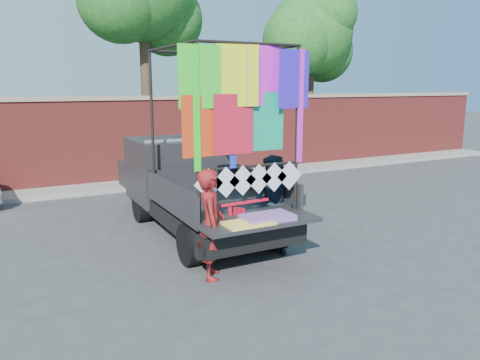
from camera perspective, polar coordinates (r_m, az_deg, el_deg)
name	(u,v)px	position (r m, az deg, el deg)	size (l,w,h in m)	color
ground	(232,253)	(8.38, -1.04, -8.93)	(90.00, 90.00, 0.00)	#38383A
brick_wall	(128,139)	(14.55, -13.54, 4.87)	(30.00, 0.45, 2.61)	#9A312C
curb	(136,184)	(14.07, -12.59, -0.53)	(30.00, 1.20, 0.12)	gray
tree_right	(312,36)	(18.82, 8.80, 16.94)	(4.20, 3.30, 6.62)	#38281C
pickup_truck	(187,183)	(9.95, -6.49, -0.34)	(2.25, 5.65, 3.56)	black
woman	(211,224)	(7.14, -3.56, -5.39)	(0.62, 0.41, 1.70)	maroon
man	(275,205)	(8.17, 4.27, -3.09)	(0.85, 0.66, 1.74)	#142134
streamer_bundle	(240,214)	(7.58, 0.01, -4.16)	(0.89, 0.09, 0.62)	red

